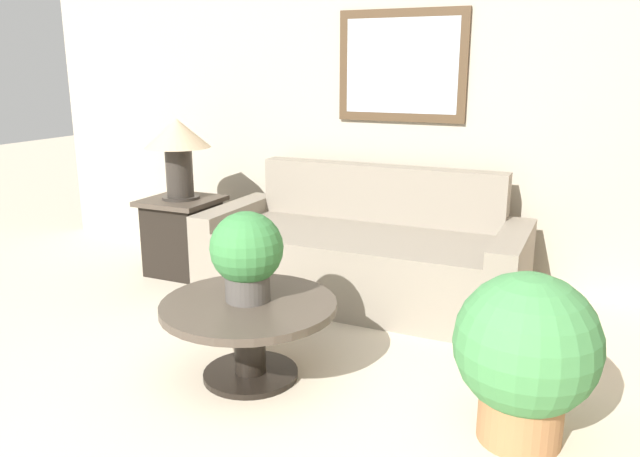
% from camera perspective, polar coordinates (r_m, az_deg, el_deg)
% --- Properties ---
extents(wall_back, '(7.02, 0.09, 2.60)m').
position_cam_1_polar(wall_back, '(4.51, 11.78, 11.45)').
color(wall_back, '#B2A893').
rests_on(wall_back, ground_plane).
extents(couch_main, '(2.13, 0.91, 0.86)m').
position_cam_1_polar(couch_main, '(4.24, 3.89, -2.53)').
color(couch_main, gray).
rests_on(couch_main, ground_plane).
extents(coffee_table, '(0.87, 0.87, 0.41)m').
position_cam_1_polar(coffee_table, '(3.16, -6.49, -8.54)').
color(coffee_table, black).
rests_on(coffee_table, ground_plane).
extents(side_table, '(0.52, 0.52, 0.58)m').
position_cam_1_polar(side_table, '(4.82, -12.41, -0.59)').
color(side_table, black).
rests_on(side_table, ground_plane).
extents(table_lamp, '(0.48, 0.48, 0.59)m').
position_cam_1_polar(table_lamp, '(4.69, -12.88, 7.60)').
color(table_lamp, '#2D2823').
rests_on(table_lamp, side_table).
extents(potted_plant_on_table, '(0.36, 0.36, 0.45)m').
position_cam_1_polar(potted_plant_on_table, '(3.07, -6.71, -2.23)').
color(potted_plant_on_table, '#4C4742').
rests_on(potted_plant_on_table, coffee_table).
extents(potted_plant_floor, '(0.60, 0.60, 0.73)m').
position_cam_1_polar(potted_plant_floor, '(2.73, 18.30, -10.67)').
color(potted_plant_floor, '#9E6B42').
rests_on(potted_plant_floor, ground_plane).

